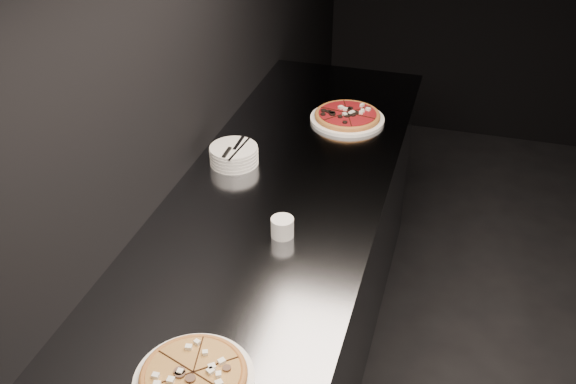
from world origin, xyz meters
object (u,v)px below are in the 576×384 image
(counter, at_px, (279,293))
(ramekin, at_px, (282,227))
(pizza_tomato, at_px, (347,116))
(plate_stack, at_px, (234,155))
(cutlery, at_px, (234,148))
(pizza_mushroom, at_px, (194,376))

(counter, relative_size, ramekin, 33.08)
(counter, xyz_separation_m, pizza_tomato, (0.12, 0.63, 0.48))
(pizza_tomato, distance_m, plate_stack, 0.58)
(counter, bearing_deg, pizza_tomato, 79.71)
(cutlery, height_order, ramekin, cutlery)
(pizza_mushroom, distance_m, cutlery, 1.04)
(counter, height_order, pizza_mushroom, pizza_mushroom)
(pizza_tomato, bearing_deg, pizza_mushroom, -92.48)
(pizza_mushroom, bearing_deg, counter, 93.42)
(cutlery, distance_m, ramekin, 0.48)
(plate_stack, bearing_deg, ramekin, -51.50)
(pizza_mushroom, bearing_deg, pizza_tomato, 87.52)
(counter, bearing_deg, plate_stack, 143.53)
(counter, relative_size, cutlery, 12.67)
(pizza_mushroom, height_order, ramekin, ramekin)
(pizza_mushroom, height_order, plate_stack, plate_stack)
(pizza_mushroom, relative_size, ramekin, 4.53)
(plate_stack, distance_m, cutlery, 0.04)
(counter, bearing_deg, cutlery, 145.02)
(counter, distance_m, plate_stack, 0.57)
(counter, distance_m, cutlery, 0.59)
(pizza_tomato, height_order, ramekin, ramekin)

